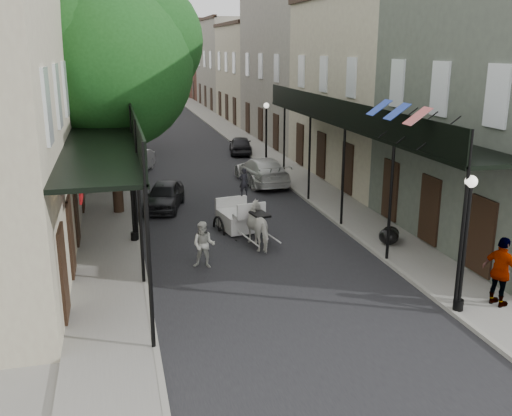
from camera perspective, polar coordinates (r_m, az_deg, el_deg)
ground at (r=16.53m, az=3.43°, el=-9.06°), size 140.00×140.00×0.00m
road at (r=35.28m, az=-6.30°, el=4.37°), size 8.00×90.00×0.01m
sidewalk_left at (r=34.98m, az=-14.46°, el=3.95°), size 2.20×90.00×0.12m
sidewalk_right at (r=36.26m, az=1.57°, el=4.86°), size 2.20×90.00×0.12m
building_row_left at (r=44.50m, az=-19.69°, el=12.73°), size 5.00×80.00×10.50m
building_row_right at (r=46.24m, az=2.63°, el=13.69°), size 5.00×80.00×10.50m
gallery_left at (r=21.47m, az=-14.58°, el=7.57°), size 2.20×18.05×4.88m
gallery_right at (r=23.42m, az=9.79°, el=8.49°), size 2.20×18.05×4.88m
tree_near at (r=24.47m, az=-13.55°, el=14.32°), size 7.31×6.80×9.63m
tree_far at (r=38.48m, az=-13.91°, el=13.71°), size 6.45×6.00×8.61m
lamppost_right_near at (r=15.82m, az=20.15°, el=-3.22°), size 0.32×0.32×3.71m
lamppost_left at (r=20.88m, az=-12.32°, el=1.88°), size 0.32×0.32×3.71m
lamppost_right_far at (r=33.79m, az=1.03°, el=7.48°), size 0.32×0.32×3.71m
horse at (r=20.39m, az=0.49°, el=-1.79°), size 1.15×1.97×1.56m
carriage at (r=22.47m, az=-2.07°, el=0.49°), size 1.82×2.49×2.61m
pedestrian_walking at (r=18.54m, az=-5.24°, el=-3.70°), size 0.91×0.82×1.55m
pedestrian_sidewalk_left at (r=28.85m, az=-13.42°, el=3.59°), size 1.39×1.23×1.86m
pedestrian_sidewalk_right at (r=16.83m, az=23.33°, el=-5.89°), size 0.81×1.23×1.95m
car_left_near at (r=25.54m, az=-9.14°, el=1.23°), size 2.33×3.80×1.21m
car_left_mid at (r=33.21m, az=-11.95°, el=4.52°), size 2.44×4.11×1.28m
car_left_far at (r=38.82m, az=-12.45°, el=6.02°), size 2.26×4.38×1.18m
car_right_near at (r=29.89m, az=0.58°, el=3.75°), size 2.20×4.91×1.40m
car_right_far at (r=38.49m, az=-1.56°, el=6.32°), size 2.00×3.75×1.21m
trash_bags at (r=21.14m, az=13.20°, el=-2.65°), size 0.97×1.12×0.60m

